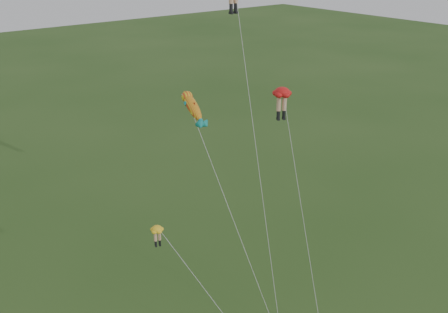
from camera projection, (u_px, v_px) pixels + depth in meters
legs_kite_red_mid at (282, 97)px, 40.55m from camera, size 5.55×10.73×16.02m
legs_kite_yellow at (162, 237)px, 34.77m from camera, size 3.65×9.19×8.67m
fish_kite at (193, 107)px, 36.35m from camera, size 2.61×8.85×16.99m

